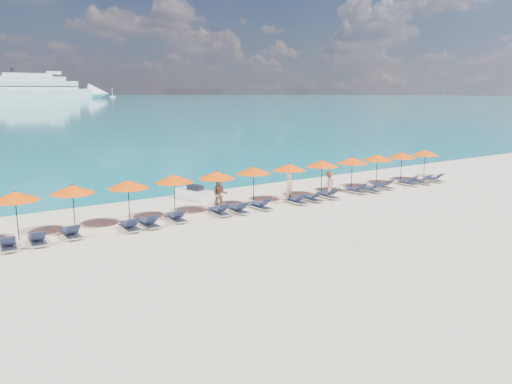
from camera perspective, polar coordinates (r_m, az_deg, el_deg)
ground at (r=25.04m, az=3.88°, el=-3.81°), size 1400.00×1400.00×0.00m
cruise_ship at (r=533.03m, az=-22.79°, el=10.77°), size 122.10×20.39×33.98m
sailboat_near at (r=613.32m, az=-19.57°, el=10.24°), size 6.21×2.07×11.39m
sailboat_far at (r=634.35m, az=-16.07°, el=10.47°), size 6.11×2.04×11.21m
jetski at (r=31.27m, az=-7.18°, el=-0.13°), size 1.56×2.59×0.87m
beachgoer_a at (r=29.90m, az=3.84°, el=0.41°), size 0.72×0.57×1.75m
beachgoer_b at (r=28.07m, az=-4.15°, el=-0.26°), size 1.01×0.88×1.80m
beachgoer_c at (r=32.78m, az=8.33°, el=1.06°), size 1.05×0.67×1.50m
umbrella_2 at (r=24.52m, az=-25.85°, el=-0.43°), size 2.10×2.10×2.28m
umbrella_3 at (r=25.19m, az=-20.25°, el=0.30°), size 2.10×2.10×2.28m
umbrella_4 at (r=25.73m, az=-14.42°, el=0.87°), size 2.10×2.10×2.28m
umbrella_5 at (r=26.89m, az=-9.36°, el=1.52°), size 2.10×2.10×2.28m
umbrella_6 at (r=27.80m, az=-4.53°, el=1.96°), size 2.10×2.10×2.28m
umbrella_7 at (r=29.36m, az=-0.28°, el=2.50°), size 2.10×2.10×2.28m
umbrella_8 at (r=30.70m, az=3.80°, el=2.86°), size 2.10×2.10×2.28m
umbrella_9 at (r=32.46m, az=7.56°, el=3.25°), size 2.10×2.10×2.28m
umbrella_10 at (r=34.22m, az=10.95°, el=3.56°), size 2.10×2.10×2.28m
umbrella_11 at (r=36.13m, az=13.70°, el=3.85°), size 2.10×2.10×2.28m
umbrella_12 at (r=37.99m, az=16.33°, el=4.07°), size 2.10×2.10×2.28m
umbrella_13 at (r=40.06m, az=18.77°, el=4.28°), size 2.10×2.10×2.28m
lounger_3 at (r=23.63m, az=-26.45°, el=-5.35°), size 0.78×1.75×0.66m
lounger_4 at (r=23.87m, az=-23.72°, el=-4.95°), size 0.71×1.73×0.66m
lounger_5 at (r=24.38m, az=-20.41°, el=-4.37°), size 0.63×1.70×0.66m
lounger_6 at (r=24.76m, az=-14.26°, el=-3.76°), size 0.69×1.72×0.66m
lounger_7 at (r=25.15m, az=-12.18°, el=-3.43°), size 0.65×1.71×0.66m
lounger_8 at (r=25.96m, az=-9.12°, el=-2.85°), size 0.71×1.73×0.66m
lounger_9 at (r=26.99m, az=-4.23°, el=-2.18°), size 0.71×1.73×0.66m
lounger_10 at (r=27.38m, az=-2.04°, el=-1.96°), size 0.72×1.73×0.66m
lounger_11 at (r=28.26m, az=0.49°, el=-1.53°), size 0.71×1.73×0.66m
lounger_12 at (r=29.72m, az=4.61°, el=-0.93°), size 0.69×1.72×0.66m
lounger_13 at (r=30.47m, az=6.36°, el=-0.65°), size 0.68×1.72×0.66m
lounger_14 at (r=31.48m, az=8.27°, el=-0.31°), size 0.78×1.75×0.66m
lounger_15 at (r=33.34m, az=11.34°, el=0.24°), size 0.70×1.73×0.66m
lounger_16 at (r=33.99m, az=13.00°, el=0.38°), size 0.64×1.71×0.66m
lounger_17 at (r=35.28m, az=14.29°, el=0.71°), size 0.76×1.75×0.66m
lounger_18 at (r=37.14m, az=16.90°, el=1.10°), size 0.76×1.75×0.66m
lounger_19 at (r=37.89m, az=18.26°, el=1.21°), size 0.74×1.74×0.66m
lounger_20 at (r=39.10m, az=19.62°, el=1.42°), size 0.64×1.71×0.66m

